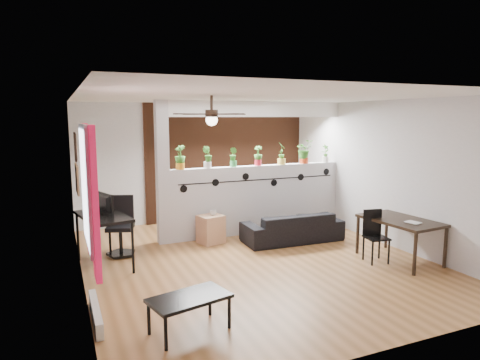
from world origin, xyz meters
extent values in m
cube|color=brown|center=(0.00, 0.00, -0.05)|extent=(6.30, 7.10, 0.10)
cube|color=#B7B7BA|center=(0.00, 3.02, 1.30)|extent=(6.30, 0.04, 2.90)
cube|color=#B7B7BA|center=(0.00, -3.02, 1.30)|extent=(6.30, 0.04, 2.90)
cube|color=#B7B7BA|center=(-2.62, 0.00, 1.30)|extent=(0.04, 7.10, 2.90)
cube|color=#B7B7BA|center=(2.62, 0.00, 1.30)|extent=(0.04, 7.10, 2.90)
cube|color=white|center=(0.00, 0.00, 2.65)|extent=(6.30, 7.10, 0.10)
cube|color=#BCBCC1|center=(0.80, 1.50, 0.68)|extent=(3.60, 0.18, 1.35)
cube|color=white|center=(0.80, 1.50, 2.45)|extent=(3.60, 0.18, 0.30)
cube|color=#BCBCC1|center=(-1.11, 1.50, 1.30)|extent=(0.22, 0.20, 2.60)
cube|color=#AA5731|center=(0.80, 2.97, 1.30)|extent=(3.90, 0.05, 2.60)
cube|color=black|center=(0.80, 1.40, 1.08)|extent=(3.31, 0.01, 0.02)
cylinder|color=black|center=(-0.75, 1.40, 1.00)|extent=(0.14, 0.01, 0.14)
cylinder|color=black|center=(-0.13, 1.40, 1.08)|extent=(0.14, 0.01, 0.14)
cylinder|color=black|center=(0.49, 1.40, 1.16)|extent=(0.14, 0.01, 0.14)
cylinder|color=black|center=(1.11, 1.40, 1.00)|extent=(0.14, 0.01, 0.14)
cylinder|color=black|center=(1.73, 1.40, 1.08)|extent=(0.14, 0.01, 0.14)
cylinder|color=black|center=(2.35, 1.40, 1.16)|extent=(0.14, 0.01, 0.14)
cube|color=white|center=(-2.58, -1.20, 1.55)|extent=(0.02, 0.95, 1.25)
cube|color=white|center=(-2.57, -1.20, 1.55)|extent=(0.04, 1.05, 1.35)
cube|color=red|center=(-2.53, -1.70, 1.45)|extent=(0.06, 0.30, 1.55)
cube|color=red|center=(-2.53, -0.70, 1.45)|extent=(0.06, 0.30, 1.55)
cube|color=silver|center=(-2.54, -1.20, 0.09)|extent=(0.08, 1.00, 0.18)
cube|color=olive|center=(-2.58, 0.95, 1.35)|extent=(0.03, 0.60, 0.45)
cube|color=#8C7259|center=(-2.58, 0.90, 1.85)|extent=(0.03, 0.30, 0.40)
cube|color=black|center=(-2.58, 0.90, 1.85)|extent=(0.02, 0.34, 0.44)
cylinder|color=black|center=(-0.80, -0.30, 2.50)|extent=(0.04, 0.04, 0.20)
cylinder|color=black|center=(-0.80, -0.30, 2.35)|extent=(0.18, 0.18, 0.10)
sphere|color=white|center=(-0.80, -0.30, 2.26)|extent=(0.17, 0.17, 0.17)
cube|color=black|center=(-0.48, -0.18, 2.34)|extent=(0.55, 0.29, 0.01)
cube|color=black|center=(-0.92, 0.02, 2.34)|extent=(0.29, 0.55, 0.01)
cube|color=black|center=(-1.12, -0.42, 2.34)|extent=(0.55, 0.29, 0.01)
cube|color=black|center=(-0.68, -0.62, 2.34)|extent=(0.29, 0.55, 0.01)
cylinder|color=orange|center=(-0.78, 1.50, 1.41)|extent=(0.16, 0.16, 0.12)
imported|color=#215718|center=(-0.78, 1.50, 1.62)|extent=(0.29, 0.29, 0.34)
cylinder|color=white|center=(-0.25, 1.50, 1.41)|extent=(0.15, 0.15, 0.12)
imported|color=#215718|center=(-0.25, 1.50, 1.61)|extent=(0.26, 0.25, 0.31)
cylinder|color=green|center=(0.27, 1.50, 1.41)|extent=(0.13, 0.13, 0.12)
imported|color=#215718|center=(0.27, 1.50, 1.59)|extent=(0.21, 0.23, 0.28)
cylinder|color=red|center=(0.80, 1.50, 1.41)|extent=(0.13, 0.13, 0.12)
imported|color=#215718|center=(0.80, 1.50, 1.59)|extent=(0.24, 0.23, 0.29)
cylinder|color=#EBD253|center=(1.33, 1.50, 1.41)|extent=(0.16, 0.16, 0.12)
imported|color=#215718|center=(1.33, 1.50, 1.62)|extent=(0.26, 0.29, 0.35)
cylinder|color=#C53C17|center=(1.85, 1.50, 1.41)|extent=(0.18, 0.18, 0.12)
imported|color=#215718|center=(1.85, 1.50, 1.64)|extent=(0.26, 0.22, 0.39)
cylinder|color=silver|center=(2.38, 1.50, 1.41)|extent=(0.13, 0.13, 0.12)
imported|color=#215718|center=(2.38, 1.50, 1.59)|extent=(0.19, 0.16, 0.28)
imported|color=black|center=(1.12, 0.68, 0.26)|extent=(1.79, 0.76, 0.52)
cube|color=tan|center=(-0.32, 1.16, 0.26)|extent=(0.50, 0.47, 0.52)
imported|color=gray|center=(-0.27, 1.16, 0.56)|extent=(0.15, 0.15, 0.10)
cube|color=black|center=(-2.25, 0.61, 0.80)|extent=(0.81, 1.23, 0.04)
cylinder|color=black|center=(-2.40, 0.04, 0.39)|extent=(0.04, 0.04, 0.78)
cylinder|color=black|center=(-1.89, 0.15, 0.39)|extent=(0.04, 0.04, 0.78)
cylinder|color=black|center=(-2.61, 1.08, 0.39)|extent=(0.04, 0.04, 0.78)
cylinder|color=black|center=(-2.10, 1.18, 0.39)|extent=(0.04, 0.04, 0.78)
imported|color=black|center=(-2.25, 0.76, 0.91)|extent=(0.30, 0.14, 0.17)
cylinder|color=black|center=(-1.95, 1.05, 0.04)|extent=(0.51, 0.51, 0.04)
cylinder|color=black|center=(-1.95, 1.05, 0.25)|extent=(0.06, 0.06, 0.43)
cube|color=black|center=(-1.95, 1.05, 0.49)|extent=(0.52, 0.52, 0.07)
cube|color=black|center=(-1.89, 1.22, 0.76)|extent=(0.39, 0.18, 0.47)
cube|color=black|center=(2.15, -0.96, 0.66)|extent=(0.86, 1.31, 0.04)
cylinder|color=black|center=(1.87, -1.57, 0.32)|extent=(0.05, 0.05, 0.64)
cylinder|color=black|center=(2.54, -1.51, 0.32)|extent=(0.05, 0.05, 0.64)
cylinder|color=black|center=(1.76, -0.40, 0.32)|extent=(0.05, 0.05, 0.64)
cylinder|color=black|center=(2.44, -0.35, 0.32)|extent=(0.05, 0.05, 0.64)
imported|color=gray|center=(2.05, -1.26, 0.69)|extent=(0.20, 0.24, 0.02)
cube|color=black|center=(1.75, -0.88, 0.40)|extent=(0.39, 0.39, 0.03)
cube|color=black|center=(1.78, -0.73, 0.62)|extent=(0.32, 0.09, 0.42)
cube|color=black|center=(1.58, -0.99, 0.20)|extent=(0.03, 0.03, 0.40)
cube|color=black|center=(1.86, -1.05, 0.20)|extent=(0.03, 0.03, 0.40)
cube|color=black|center=(1.64, -0.72, 0.41)|extent=(0.03, 0.03, 0.81)
cube|color=black|center=(1.92, -0.77, 0.41)|extent=(0.03, 0.03, 0.81)
cube|color=black|center=(-1.63, -1.86, 0.38)|extent=(0.94, 0.66, 0.04)
cylinder|color=black|center=(-1.96, -2.14, 0.18)|extent=(0.04, 0.04, 0.36)
cylinder|color=black|center=(-1.21, -1.96, 0.18)|extent=(0.04, 0.04, 0.36)
cylinder|color=black|center=(-2.05, -1.76, 0.18)|extent=(0.04, 0.04, 0.36)
cylinder|color=black|center=(-1.30, -1.58, 0.18)|extent=(0.04, 0.04, 0.36)
camera|label=1|loc=(-2.85, -6.06, 2.30)|focal=32.00mm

